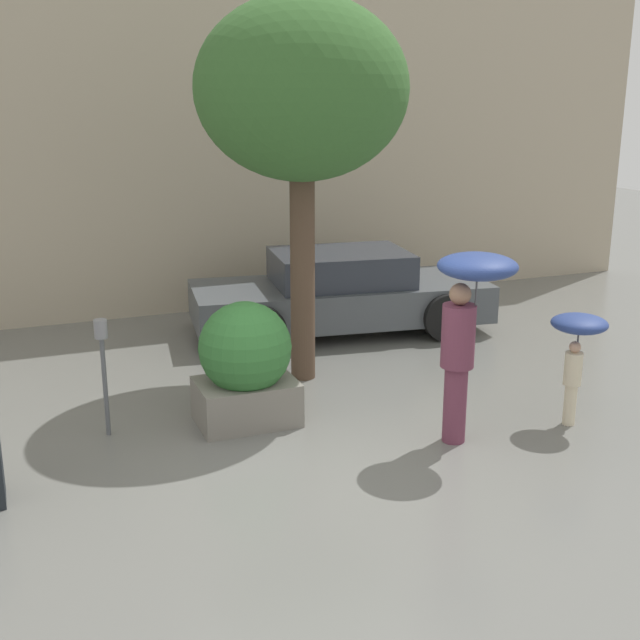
# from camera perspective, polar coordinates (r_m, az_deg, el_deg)

# --- Properties ---
(ground_plane) EXTENTS (40.00, 40.00, 0.00)m
(ground_plane) POSITION_cam_1_polar(r_m,az_deg,el_deg) (7.96, -0.10, -10.71)
(ground_plane) COLOR slate
(building_facade) EXTENTS (18.00, 0.30, 6.00)m
(building_facade) POSITION_cam_1_polar(r_m,az_deg,el_deg) (13.40, -10.64, 13.17)
(building_facade) COLOR #B7A88E
(building_facade) RESTS_ON ground
(planter_box) EXTENTS (1.09, 1.03, 1.39)m
(planter_box) POSITION_cam_1_polar(r_m,az_deg,el_deg) (8.87, -5.32, -3.07)
(planter_box) COLOR gray
(planter_box) RESTS_ON ground
(person_adult) EXTENTS (0.81, 0.81, 2.03)m
(person_adult) POSITION_cam_1_polar(r_m,az_deg,el_deg) (8.25, 10.49, 0.82)
(person_adult) COLOR brown
(person_adult) RESTS_ON ground
(person_child) EXTENTS (0.61, 0.61, 1.24)m
(person_child) POSITION_cam_1_polar(r_m,az_deg,el_deg) (9.17, 17.85, -1.23)
(person_child) COLOR beige
(person_child) RESTS_ON ground
(parked_car_near) EXTENTS (4.68, 2.38, 1.25)m
(parked_car_near) POSITION_cam_1_polar(r_m,az_deg,el_deg) (12.33, 1.44, 1.88)
(parked_car_near) COLOR #4C5156
(parked_car_near) RESTS_ON ground
(street_tree) EXTENTS (2.55, 2.55, 4.70)m
(street_tree) POSITION_cam_1_polar(r_m,az_deg,el_deg) (9.84, -1.33, 15.88)
(street_tree) COLOR brown
(street_tree) RESTS_ON ground
(parking_meter) EXTENTS (0.14, 0.14, 1.29)m
(parking_meter) POSITION_cam_1_polar(r_m,az_deg,el_deg) (8.73, -15.21, -2.28)
(parking_meter) COLOR #595B60
(parking_meter) RESTS_ON ground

